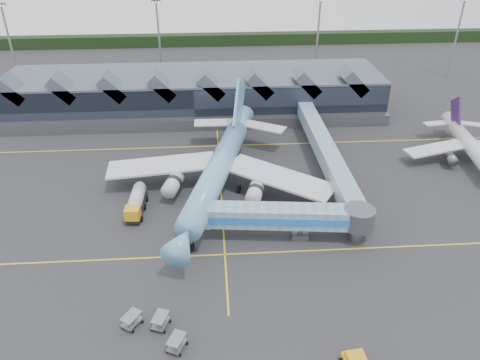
{
  "coord_description": "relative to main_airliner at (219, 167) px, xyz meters",
  "views": [
    {
      "loc": [
        -1.44,
        -61.93,
        44.97
      ],
      "look_at": [
        3.14,
        5.04,
        5.0
      ],
      "focal_mm": 35.0,
      "sensor_mm": 36.0,
      "label": 1
    }
  ],
  "objects": [
    {
      "name": "main_airliner",
      "position": [
        0.0,
        0.0,
        0.0
      ],
      "size": [
        40.47,
        47.49,
        15.5
      ],
      "rotation": [
        0.0,
        0.0,
        -0.27
      ],
      "color": "#6CA4DB",
      "rests_on": "ground"
    },
    {
      "name": "tree_line_far",
      "position": [
        0.22,
        99.56,
        -2.55
      ],
      "size": [
        260.0,
        4.0,
        4.0
      ],
      "primitive_type": "cube",
      "color": "black",
      "rests_on": "ground"
    },
    {
      "name": "light_masts",
      "position": [
        21.22,
        52.36,
        7.93
      ],
      "size": [
        132.4,
        42.56,
        22.45
      ],
      "color": "gray",
      "rests_on": "ground"
    },
    {
      "name": "regional_jet",
      "position": [
        50.31,
        7.37,
        -1.38
      ],
      "size": [
        26.64,
        29.2,
        10.02
      ],
      "rotation": [
        0.0,
        0.0,
        -0.1
      ],
      "color": "silver",
      "rests_on": "ground"
    },
    {
      "name": "taxi_stripes",
      "position": [
        0.22,
        -0.44,
        -4.55
      ],
      "size": [
        120.0,
        60.0,
        0.01
      ],
      "color": "yellow",
      "rests_on": "ground"
    },
    {
      "name": "terminal",
      "position": [
        -4.85,
        36.91,
        0.33
      ],
      "size": [
        90.0,
        22.25,
        12.52
      ],
      "color": "black",
      "rests_on": "ground"
    },
    {
      "name": "jet_bridge",
      "position": [
        10.78,
        -15.02,
        -0.74
      ],
      "size": [
        27.55,
        6.81,
        5.7
      ],
      "rotation": [
        0.0,
        0.0,
        -0.11
      ],
      "color": "#6A96B1",
      "rests_on": "ground"
    },
    {
      "name": "baggage_carts",
      "position": [
        -8.62,
        -32.59,
        -3.58
      ],
      "size": [
        8.31,
        6.77,
        1.74
      ],
      "rotation": [
        0.0,
        0.0,
        -0.43
      ],
      "color": "gray",
      "rests_on": "ground"
    },
    {
      "name": "fuel_truck",
      "position": [
        -14.13,
        -5.77,
        -2.75
      ],
      "size": [
        3.12,
        9.66,
        3.22
      ],
      "rotation": [
        0.0,
        0.0,
        -0.04
      ],
      "color": "black",
      "rests_on": "ground"
    },
    {
      "name": "ground",
      "position": [
        0.22,
        -10.44,
        -4.55
      ],
      "size": [
        260.0,
        260.0,
        0.0
      ],
      "primitive_type": "plane",
      "color": "#272629",
      "rests_on": "ground"
    }
  ]
}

